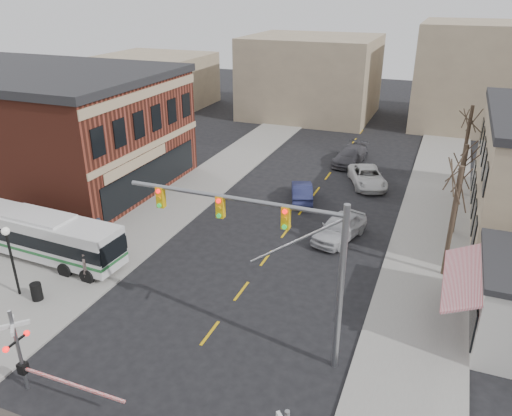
{
  "coord_description": "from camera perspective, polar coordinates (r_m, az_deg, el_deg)",
  "views": [
    {
      "loc": [
        9.5,
        -15.81,
        15.81
      ],
      "look_at": [
        -0.59,
        9.75,
        3.5
      ],
      "focal_mm": 35.0,
      "sensor_mm": 36.0,
      "label": 1
    }
  ],
  "objects": [
    {
      "name": "pedestrian_near",
      "position": [
        30.33,
        -18.73,
        -6.36
      ],
      "size": [
        0.6,
        0.78,
        1.9
      ],
      "primitive_type": "imported",
      "rotation": [
        0.0,
        0.0,
        1.35
      ],
      "color": "#5B4D49",
      "rests_on": "sidewalk_west"
    },
    {
      "name": "sidewalk_west",
      "position": [
        43.49,
        -5.97,
        2.76
      ],
      "size": [
        5.0,
        60.0,
        0.12
      ],
      "primitive_type": "cube",
      "color": "gray",
      "rests_on": "ground"
    },
    {
      "name": "tree_east_c",
      "position": [
        43.55,
        22.76,
        6.12
      ],
      "size": [
        0.28,
        0.28,
        7.2
      ],
      "color": "#382B21",
      "rests_on": "sidewalk_east"
    },
    {
      "name": "transit_bus",
      "position": [
        33.68,
        -23.31,
        -2.87
      ],
      "size": [
        11.28,
        2.97,
        2.88
      ],
      "color": "silver",
      "rests_on": "ground"
    },
    {
      "name": "pedestrian_far",
      "position": [
        34.95,
        -17.37,
        -2.28
      ],
      "size": [
        0.96,
        0.97,
        1.58
      ],
      "primitive_type": "imported",
      "rotation": [
        0.0,
        0.0,
        0.84
      ],
      "color": "#34415B",
      "rests_on": "sidewalk_west"
    },
    {
      "name": "ground",
      "position": [
        24.29,
        -7.48,
        -16.72
      ],
      "size": [
        160.0,
        160.0,
        0.0
      ],
      "primitive_type": "plane",
      "color": "black",
      "rests_on": "ground"
    },
    {
      "name": "trash_bin",
      "position": [
        29.9,
        -23.79,
        -8.74
      ],
      "size": [
        0.6,
        0.6,
        0.98
      ],
      "primitive_type": "cylinder",
      "color": "black",
      "rests_on": "sidewalk_west"
    },
    {
      "name": "brick_building",
      "position": [
        49.64,
        -26.97,
        8.73
      ],
      "size": [
        30.4,
        15.4,
        9.6
      ],
      "color": "maroon",
      "rests_on": "ground"
    },
    {
      "name": "tree_east_b",
      "position": [
        36.08,
        22.2,
        1.93
      ],
      "size": [
        0.28,
        0.28,
        6.3
      ],
      "color": "#382B21",
      "rests_on": "sidewalk_east"
    },
    {
      "name": "rr_crossing_west",
      "position": [
        23.3,
        -24.71,
        -14.93
      ],
      "size": [
        5.6,
        1.36,
        4.0
      ],
      "color": "gray",
      "rests_on": "ground"
    },
    {
      "name": "car_c",
      "position": [
        43.89,
        12.61,
        3.49
      ],
      "size": [
        4.47,
        6.12,
        1.55
      ],
      "primitive_type": "imported",
      "rotation": [
        0.0,
        0.0,
        0.39
      ],
      "color": "silver",
      "rests_on": "ground"
    },
    {
      "name": "car_d",
      "position": [
        49.12,
        10.72,
        5.93
      ],
      "size": [
        2.92,
        5.85,
        1.63
      ],
      "primitive_type": "imported",
      "rotation": [
        0.0,
        0.0,
        -0.11
      ],
      "color": "#454449",
      "rests_on": "ground"
    },
    {
      "name": "traffic_signal_mast",
      "position": [
        21.34,
        2.67,
        -4.04
      ],
      "size": [
        10.08,
        0.3,
        8.0
      ],
      "color": "gray",
      "rests_on": "ground"
    },
    {
      "name": "car_b",
      "position": [
        39.98,
        5.26,
        1.89
      ],
      "size": [
        2.95,
        4.79,
        1.49
      ],
      "primitive_type": "imported",
      "rotation": [
        0.0,
        0.0,
        3.47
      ],
      "color": "#1D2148",
      "rests_on": "ground"
    },
    {
      "name": "street_lamp",
      "position": [
        29.67,
        -26.38,
        -4.0
      ],
      "size": [
        0.44,
        0.44,
        4.12
      ],
      "color": "black",
      "rests_on": "sidewalk_west"
    },
    {
      "name": "tree_east_a",
      "position": [
        30.43,
        21.49,
        -1.53
      ],
      "size": [
        0.28,
        0.28,
        6.75
      ],
      "color": "#382B21",
      "rests_on": "sidewalk_east"
    },
    {
      "name": "car_a",
      "position": [
        34.12,
        9.54,
        -2.21
      ],
      "size": [
        3.32,
        5.4,
        1.72
      ],
      "primitive_type": "imported",
      "rotation": [
        0.0,
        0.0,
        -0.27
      ],
      "color": "silver",
      "rests_on": "ground"
    },
    {
      "name": "sidewalk_east",
      "position": [
        39.12,
        19.65,
        -1.11
      ],
      "size": [
        5.0,
        60.0,
        0.12
      ],
      "primitive_type": "cube",
      "color": "gray",
      "rests_on": "ground"
    }
  ]
}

